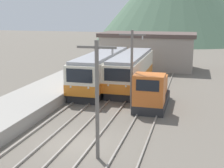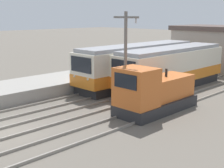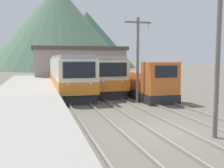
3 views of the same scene
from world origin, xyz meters
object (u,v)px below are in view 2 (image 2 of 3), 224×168
at_px(shunting_locomotive, 154,93).
at_px(commuter_train_left, 138,66).
at_px(catenary_mast_mid, 126,57).
at_px(commuter_train_center, 172,69).

bearing_deg(shunting_locomotive, commuter_train_left, 137.68).
bearing_deg(catenary_mast_mid, commuter_train_center, 101.78).
xyz_separation_m(commuter_train_left, shunting_locomotive, (5.80, -5.28, -0.43)).
bearing_deg(commuter_train_center, shunting_locomotive, -64.28).
bearing_deg(commuter_train_left, catenary_mast_mid, -55.57).
bearing_deg(catenary_mast_mid, shunting_locomotive, 33.96).
xyz_separation_m(commuter_train_center, catenary_mast_mid, (1.51, -7.23, 1.82)).
bearing_deg(shunting_locomotive, catenary_mast_mid, -146.04).
distance_m(commuter_train_left, shunting_locomotive, 7.86).
relative_size(shunting_locomotive, catenary_mast_mid, 0.95).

